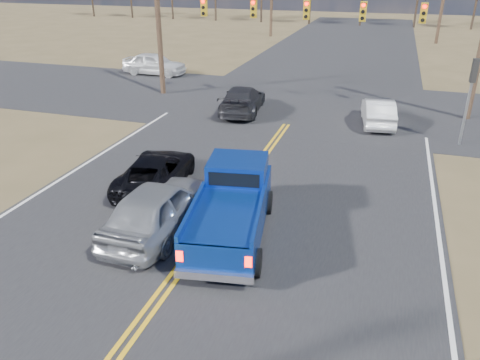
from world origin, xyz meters
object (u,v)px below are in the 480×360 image
(pickup_truck, at_px, (232,207))
(silver_suv, at_px, (158,207))
(black_suv, at_px, (156,171))
(white_car_queue, at_px, (378,112))
(dgrey_car_queue, at_px, (242,100))
(cross_car_west, at_px, (154,64))

(pickup_truck, distance_m, silver_suv, 2.27)
(black_suv, height_order, white_car_queue, white_car_queue)
(silver_suv, distance_m, black_suv, 3.26)
(silver_suv, xyz_separation_m, white_car_queue, (5.88, 13.09, -0.14))
(silver_suv, relative_size, white_car_queue, 1.16)
(silver_suv, xyz_separation_m, dgrey_car_queue, (-1.43, 13.09, -0.10))
(dgrey_car_queue, xyz_separation_m, cross_car_west, (-9.27, 7.50, 0.09))
(black_suv, distance_m, dgrey_car_queue, 10.23)
(pickup_truck, relative_size, white_car_queue, 1.36)
(silver_suv, relative_size, cross_car_west, 1.01)
(dgrey_car_queue, bearing_deg, pickup_truck, 99.21)
(dgrey_car_queue, bearing_deg, cross_car_west, -45.84)
(pickup_truck, xyz_separation_m, cross_car_west, (-12.91, 20.14, -0.17))
(black_suv, xyz_separation_m, dgrey_car_queue, (0.12, 10.23, 0.09))
(white_car_queue, height_order, dgrey_car_queue, dgrey_car_queue)
(pickup_truck, bearing_deg, white_car_queue, 64.30)
(pickup_truck, distance_m, cross_car_west, 23.92)
(cross_car_west, bearing_deg, white_car_queue, -114.41)
(dgrey_car_queue, bearing_deg, white_car_queue, 173.13)
(black_suv, distance_m, cross_car_west, 19.95)
(black_suv, relative_size, dgrey_car_queue, 0.91)
(silver_suv, distance_m, cross_car_west, 23.20)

